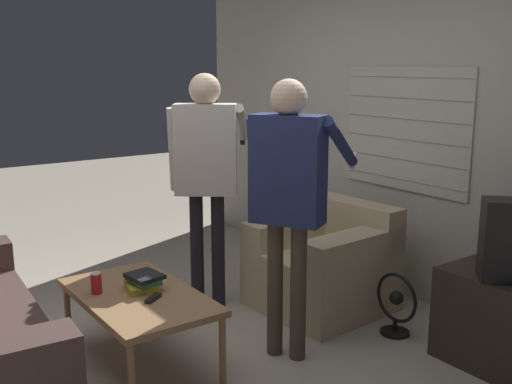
{
  "coord_description": "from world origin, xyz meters",
  "views": [
    {
      "loc": [
        3.17,
        -1.61,
        1.81
      ],
      "look_at": [
        0.1,
        0.6,
        1.0
      ],
      "focal_mm": 42.0,
      "sensor_mm": 36.0,
      "label": 1
    }
  ],
  "objects_px": {
    "person_right_standing": "(288,185)",
    "armchair_beige": "(325,265)",
    "book_stack": "(143,282)",
    "soda_can": "(96,283)",
    "floor_fan": "(396,304)",
    "coffee_table": "(139,300)",
    "spare_remote": "(153,298)",
    "person_left_standing": "(206,161)"
  },
  "relations": [
    {
      "from": "armchair_beige",
      "to": "coffee_table",
      "type": "relative_size",
      "value": 0.86
    },
    {
      "from": "coffee_table",
      "to": "spare_remote",
      "type": "height_order",
      "value": "spare_remote"
    },
    {
      "from": "person_right_standing",
      "to": "spare_remote",
      "type": "distance_m",
      "value": 1.04
    },
    {
      "from": "soda_can",
      "to": "floor_fan",
      "type": "xyz_separation_m",
      "value": [
        0.79,
        1.79,
        -0.3
      ]
    },
    {
      "from": "floor_fan",
      "to": "person_right_standing",
      "type": "bearing_deg",
      "value": -104.13
    },
    {
      "from": "person_right_standing",
      "to": "coffee_table",
      "type": "bearing_deg",
      "value": -147.46
    },
    {
      "from": "armchair_beige",
      "to": "spare_remote",
      "type": "distance_m",
      "value": 1.51
    },
    {
      "from": "book_stack",
      "to": "spare_remote",
      "type": "distance_m",
      "value": 0.2
    },
    {
      "from": "armchair_beige",
      "to": "book_stack",
      "type": "distance_m",
      "value": 1.48
    },
    {
      "from": "soda_can",
      "to": "coffee_table",
      "type": "bearing_deg",
      "value": 52.26
    },
    {
      "from": "person_right_standing",
      "to": "floor_fan",
      "type": "xyz_separation_m",
      "value": [
        0.2,
        0.79,
        -0.89
      ]
    },
    {
      "from": "book_stack",
      "to": "spare_remote",
      "type": "bearing_deg",
      "value": -7.82
    },
    {
      "from": "armchair_beige",
      "to": "soda_can",
      "type": "xyz_separation_m",
      "value": [
        -0.14,
        -1.72,
        0.19
      ]
    },
    {
      "from": "soda_can",
      "to": "floor_fan",
      "type": "height_order",
      "value": "soda_can"
    },
    {
      "from": "coffee_table",
      "to": "floor_fan",
      "type": "height_order",
      "value": "coffee_table"
    },
    {
      "from": "person_left_standing",
      "to": "floor_fan",
      "type": "distance_m",
      "value": 1.67
    },
    {
      "from": "book_stack",
      "to": "soda_can",
      "type": "xyz_separation_m",
      "value": [
        -0.1,
        -0.26,
        0.01
      ]
    },
    {
      "from": "person_right_standing",
      "to": "armchair_beige",
      "type": "bearing_deg",
      "value": 92.93
    },
    {
      "from": "armchair_beige",
      "to": "floor_fan",
      "type": "relative_size",
      "value": 2.13
    },
    {
      "from": "book_stack",
      "to": "spare_remote",
      "type": "relative_size",
      "value": 1.9
    },
    {
      "from": "soda_can",
      "to": "spare_remote",
      "type": "xyz_separation_m",
      "value": [
        0.3,
        0.23,
        -0.05
      ]
    },
    {
      "from": "soda_can",
      "to": "floor_fan",
      "type": "distance_m",
      "value": 1.98
    },
    {
      "from": "soda_can",
      "to": "book_stack",
      "type": "bearing_deg",
      "value": 67.68
    },
    {
      "from": "coffee_table",
      "to": "book_stack",
      "type": "height_order",
      "value": "book_stack"
    },
    {
      "from": "person_left_standing",
      "to": "armchair_beige",
      "type": "bearing_deg",
      "value": 0.06
    },
    {
      "from": "coffee_table",
      "to": "person_right_standing",
      "type": "xyz_separation_m",
      "value": [
        0.43,
        0.8,
        0.69
      ]
    },
    {
      "from": "coffee_table",
      "to": "spare_remote",
      "type": "relative_size",
      "value": 8.22
    },
    {
      "from": "armchair_beige",
      "to": "soda_can",
      "type": "relative_size",
      "value": 7.34
    },
    {
      "from": "armchair_beige",
      "to": "person_left_standing",
      "type": "xyz_separation_m",
      "value": [
        -0.53,
        -0.71,
        0.79
      ]
    },
    {
      "from": "armchair_beige",
      "to": "soda_can",
      "type": "distance_m",
      "value": 1.74
    },
    {
      "from": "book_stack",
      "to": "floor_fan",
      "type": "distance_m",
      "value": 1.7
    },
    {
      "from": "person_left_standing",
      "to": "soda_can",
      "type": "bearing_deg",
      "value": -122.01
    },
    {
      "from": "book_stack",
      "to": "soda_can",
      "type": "distance_m",
      "value": 0.28
    },
    {
      "from": "person_left_standing",
      "to": "coffee_table",
      "type": "bearing_deg",
      "value": -109.23
    },
    {
      "from": "book_stack",
      "to": "floor_fan",
      "type": "bearing_deg",
      "value": 66.05
    },
    {
      "from": "person_right_standing",
      "to": "spare_remote",
      "type": "relative_size",
      "value": 13.21
    },
    {
      "from": "spare_remote",
      "to": "book_stack",
      "type": "bearing_deg",
      "value": 139.17
    },
    {
      "from": "coffee_table",
      "to": "person_left_standing",
      "type": "xyz_separation_m",
      "value": [
        -0.55,
        0.82,
        0.71
      ]
    },
    {
      "from": "armchair_beige",
      "to": "book_stack",
      "type": "xyz_separation_m",
      "value": [
        -0.03,
        -1.47,
        0.18
      ]
    },
    {
      "from": "person_right_standing",
      "to": "floor_fan",
      "type": "distance_m",
      "value": 1.2
    },
    {
      "from": "spare_remote",
      "to": "person_left_standing",
      "type": "bearing_deg",
      "value": 98.13
    },
    {
      "from": "armchair_beige",
      "to": "coffee_table",
      "type": "xyz_separation_m",
      "value": [
        0.02,
        -1.52,
        0.09
      ]
    }
  ]
}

